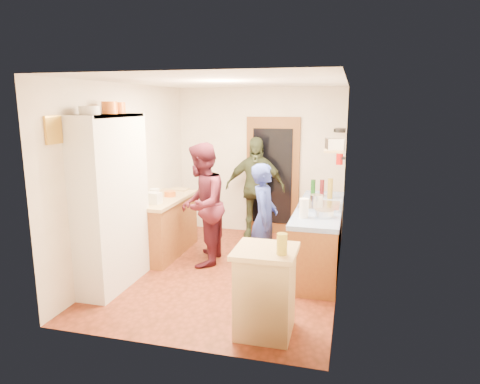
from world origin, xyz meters
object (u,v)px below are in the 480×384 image
at_px(hutch_body, 112,202).
at_px(person_hob, 266,219).
at_px(person_left, 205,204).
at_px(island_base, 265,294).
at_px(person_back, 256,188).
at_px(right_counter_base, 318,239).

xyz_separation_m(hutch_body, person_hob, (1.81, 0.90, -0.33)).
distance_m(person_hob, person_left, 0.96).
relative_size(hutch_body, person_hob, 1.43).
xyz_separation_m(island_base, person_back, (-0.81, 3.15, 0.46)).
height_order(island_base, person_hob, person_hob).
relative_size(right_counter_base, person_left, 1.23).
height_order(hutch_body, right_counter_base, hutch_body).
bearing_deg(person_left, person_hob, 75.19).
distance_m(island_base, person_back, 3.28).
xyz_separation_m(right_counter_base, person_hob, (-0.69, -0.40, 0.35)).
bearing_deg(person_hob, hutch_body, 111.51).
height_order(right_counter_base, person_left, person_left).
relative_size(hutch_body, island_base, 2.56).
bearing_deg(person_left, person_back, 156.17).
bearing_deg(person_hob, right_counter_base, -65.10).
height_order(island_base, person_back, person_back).
bearing_deg(hutch_body, person_back, 61.82).
bearing_deg(island_base, person_hob, 101.10).
xyz_separation_m(island_base, person_left, (-1.25, 1.74, 0.46)).
xyz_separation_m(right_counter_base, person_left, (-1.63, -0.26, 0.47)).
distance_m(person_hob, person_back, 1.63).
relative_size(island_base, person_left, 0.48).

